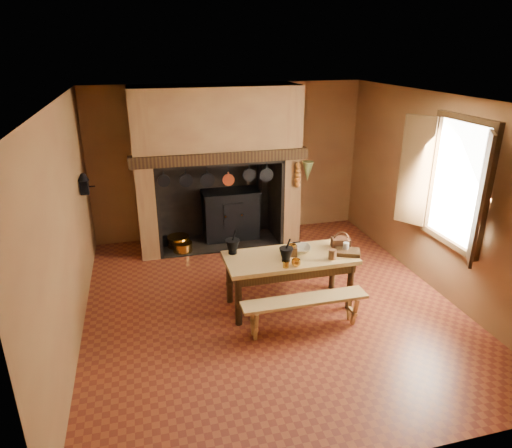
{
  "coord_description": "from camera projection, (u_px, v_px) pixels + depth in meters",
  "views": [
    {
      "loc": [
        -1.6,
        -5.35,
        3.4
      ],
      "look_at": [
        -0.12,
        0.3,
        1.11
      ],
      "focal_mm": 32.0,
      "sensor_mm": 36.0,
      "label": 1
    }
  ],
  "objects": [
    {
      "name": "back_wall",
      "position": [
        229.0,
        162.0,
        8.4
      ],
      "size": [
        5.0,
        0.02,
        2.8
      ],
      "primitive_type": "cube",
      "color": "olive",
      "rests_on": "floor"
    },
    {
      "name": "coffee_grinder",
      "position": [
        292.0,
        250.0,
        6.12
      ],
      "size": [
        0.19,
        0.17,
        0.2
      ],
      "rotation": [
        0.0,
        0.0,
        -0.32
      ],
      "color": "#3C2813",
      "rests_on": "work_table"
    },
    {
      "name": "wall_coffee_mill",
      "position": [
        84.0,
        183.0,
        6.71
      ],
      "size": [
        0.23,
        0.16,
        0.31
      ],
      "color": "black",
      "rests_on": "wall_left"
    },
    {
      "name": "wall_left",
      "position": [
        66.0,
        229.0,
        5.33
      ],
      "size": [
        0.02,
        5.5,
        2.8
      ],
      "primitive_type": "cube",
      "color": "olive",
      "rests_on": "floor"
    },
    {
      "name": "bench_front",
      "position": [
        305.0,
        306.0,
        5.73
      ],
      "size": [
        1.62,
        0.28,
        0.45
      ],
      "color": "tan",
      "rests_on": "floor"
    },
    {
      "name": "floor",
      "position": [
        270.0,
        304.0,
        6.43
      ],
      "size": [
        5.5,
        5.5,
        0.0
      ],
      "primitive_type": "plane",
      "color": "brown",
      "rests_on": "ground"
    },
    {
      "name": "glass_jar",
      "position": [
        346.0,
        247.0,
        6.21
      ],
      "size": [
        0.1,
        0.1,
        0.14
      ],
      "primitive_type": "cylinder",
      "rotation": [
        0.0,
        0.0,
        0.22
      ],
      "color": "beige",
      "rests_on": "work_table"
    },
    {
      "name": "mortar_small",
      "position": [
        286.0,
        254.0,
        5.94
      ],
      "size": [
        0.19,
        0.19,
        0.32
      ],
      "rotation": [
        0.0,
        0.0,
        -0.13
      ],
      "color": "black",
      "rests_on": "work_table"
    },
    {
      "name": "brass_mug_b",
      "position": [
        284.0,
        253.0,
        6.12
      ],
      "size": [
        0.09,
        0.09,
        0.08
      ],
      "primitive_type": "cylinder",
      "rotation": [
        0.0,
        0.0,
        -0.27
      ],
      "color": "#BD882B",
      "rests_on": "work_table"
    },
    {
      "name": "chimney_breast",
      "position": [
        216.0,
        145.0,
        7.78
      ],
      "size": [
        2.95,
        0.96,
        2.8
      ],
      "color": "olive",
      "rests_on": "floor"
    },
    {
      "name": "wooden_tray",
      "position": [
        348.0,
        252.0,
        6.18
      ],
      "size": [
        0.39,
        0.34,
        0.06
      ],
      "primitive_type": "cube",
      "rotation": [
        0.0,
        0.0,
        -0.41
      ],
      "color": "#3C2813",
      "rests_on": "work_table"
    },
    {
      "name": "work_table",
      "position": [
        290.0,
        264.0,
        6.17
      ],
      "size": [
        1.75,
        0.78,
        0.76
      ],
      "color": "tan",
      "rests_on": "floor"
    },
    {
      "name": "ceiling",
      "position": [
        272.0,
        99.0,
        5.41
      ],
      "size": [
        5.5,
        5.5,
        0.0
      ],
      "primitive_type": "plane",
      "rotation": [
        3.14,
        0.0,
        0.0
      ],
      "color": "silver",
      "rests_on": "back_wall"
    },
    {
      "name": "brass_cup",
      "position": [
        296.0,
        263.0,
        5.83
      ],
      "size": [
        0.15,
        0.15,
        0.09
      ],
      "primitive_type": "imported",
      "rotation": [
        0.0,
        0.0,
        0.26
      ],
      "color": "#BD882B",
      "rests_on": "work_table"
    },
    {
      "name": "onion_string",
      "position": [
        297.0,
        175.0,
        7.79
      ],
      "size": [
        0.12,
        0.1,
        0.46
      ],
      "primitive_type": null,
      "color": "#B66621",
      "rests_on": "chimney_breast"
    },
    {
      "name": "herb_bunch",
      "position": [
        307.0,
        172.0,
        7.82
      ],
      "size": [
        0.2,
        0.2,
        0.35
      ],
      "primitive_type": "cone",
      "rotation": [
        3.14,
        0.0,
        0.0
      ],
      "color": "#50592A",
      "rests_on": "chimney_breast"
    },
    {
      "name": "wicker_basket",
      "position": [
        341.0,
        242.0,
        6.36
      ],
      "size": [
        0.29,
        0.23,
        0.24
      ],
      "rotation": [
        0.0,
        0.0,
        -0.23
      ],
      "color": "#432614",
      "rests_on": "work_table"
    },
    {
      "name": "mixing_bowl",
      "position": [
        299.0,
        249.0,
        6.24
      ],
      "size": [
        0.39,
        0.39,
        0.08
      ],
      "primitive_type": "imported",
      "rotation": [
        0.0,
        0.0,
        -0.26
      ],
      "color": "#B5AE8B",
      "rests_on": "work_table"
    },
    {
      "name": "hearth_pans",
      "position": [
        179.0,
        244.0,
        8.15
      ],
      "size": [
        0.51,
        0.62,
        0.2
      ],
      "color": "#BD882B",
      "rests_on": "floor"
    },
    {
      "name": "window",
      "position": [
        451.0,
        184.0,
        6.0
      ],
      "size": [
        0.39,
        1.75,
        1.76
      ],
      "color": "white",
      "rests_on": "wall_right"
    },
    {
      "name": "brass_mug_a",
      "position": [
        286.0,
        264.0,
        5.8
      ],
      "size": [
        0.08,
        0.08,
        0.09
      ],
      "primitive_type": "cylinder",
      "rotation": [
        0.0,
        0.0,
        0.11
      ],
      "color": "#BD882B",
      "rests_on": "work_table"
    },
    {
      "name": "mortar_large",
      "position": [
        233.0,
        246.0,
        6.16
      ],
      "size": [
        0.2,
        0.2,
        0.34
      ],
      "rotation": [
        0.0,
        0.0,
        0.21
      ],
      "color": "black",
      "rests_on": "work_table"
    },
    {
      "name": "stoneware_crock",
      "position": [
        332.0,
        254.0,
        6.02
      ],
      "size": [
        0.11,
        0.11,
        0.13
      ],
      "primitive_type": "cylinder",
      "rotation": [
        0.0,
        0.0,
        -0.06
      ],
      "color": "brown",
      "rests_on": "work_table"
    },
    {
      "name": "iron_range",
      "position": [
        231.0,
        214.0,
        8.45
      ],
      "size": [
        1.12,
        0.55,
        1.6
      ],
      "color": "black",
      "rests_on": "floor"
    },
    {
      "name": "hanging_pans",
      "position": [
        220.0,
        178.0,
        7.49
      ],
      "size": [
        1.92,
        0.29,
        0.27
      ],
      "color": "black",
      "rests_on": "chimney_breast"
    },
    {
      "name": "bench_back",
      "position": [
        275.0,
        265.0,
        6.92
      ],
      "size": [
        1.4,
        0.24,
        0.39
      ],
      "color": "tan",
      "rests_on": "floor"
    },
    {
      "name": "wall_front",
      "position": [
        374.0,
        329.0,
        3.45
      ],
      "size": [
        5.0,
        0.02,
        2.8
      ],
      "primitive_type": "cube",
      "color": "olive",
      "rests_on": "floor"
    },
    {
      "name": "wall_right",
      "position": [
        439.0,
        195.0,
        6.51
      ],
      "size": [
        0.02,
        5.5,
        2.8
      ],
      "primitive_type": "cube",
      "color": "olive",
      "rests_on": "floor"
    }
  ]
}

